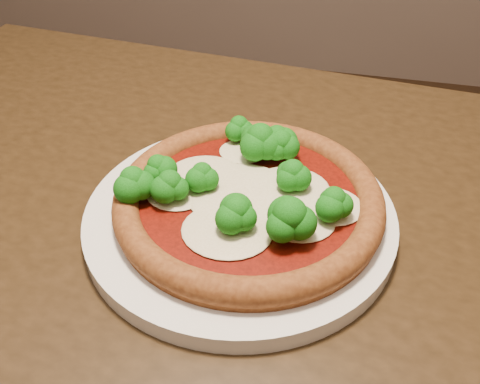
# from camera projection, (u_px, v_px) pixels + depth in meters

# --- Properties ---
(dining_table) EXTENTS (1.14, 0.84, 0.75)m
(dining_table) POSITION_uv_depth(u_px,v_px,m) (223.00, 304.00, 0.59)
(dining_table) COLOR black
(dining_table) RESTS_ON floor
(plate) EXTENTS (0.30, 0.30, 0.02)m
(plate) POSITION_uv_depth(u_px,v_px,m) (240.00, 217.00, 0.52)
(plate) COLOR silver
(plate) RESTS_ON dining_table
(pizza) EXTENTS (0.26, 0.26, 0.06)m
(pizza) POSITION_uv_depth(u_px,v_px,m) (248.00, 194.00, 0.51)
(pizza) COLOR brown
(pizza) RESTS_ON plate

